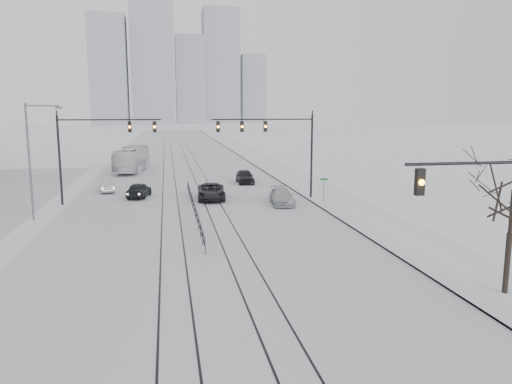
# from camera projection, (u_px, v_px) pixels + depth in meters

# --- Properties ---
(road) EXTENTS (22.00, 260.00, 0.02)m
(road) POSITION_uv_depth(u_px,v_px,m) (182.00, 170.00, 70.38)
(road) COLOR silver
(road) RESTS_ON ground
(sidewalk_east) EXTENTS (5.00, 260.00, 0.16)m
(sidewalk_east) POSITION_uv_depth(u_px,v_px,m) (276.00, 168.00, 72.72)
(sidewalk_east) COLOR silver
(sidewalk_east) RESTS_ON ground
(curb) EXTENTS (0.10, 260.00, 0.12)m
(curb) POSITION_uv_depth(u_px,v_px,m) (259.00, 168.00, 72.30)
(curb) COLOR gray
(curb) RESTS_ON ground
(tram_rails) EXTENTS (5.30, 180.00, 0.01)m
(tram_rails) POSITION_uv_depth(u_px,v_px,m) (189.00, 193.00, 50.96)
(tram_rails) COLOR black
(tram_rails) RESTS_ON ground
(skyline) EXTENTS (96.00, 48.00, 72.00)m
(skyline) POSITION_uv_depth(u_px,v_px,m) (177.00, 68.00, 273.54)
(skyline) COLOR #90949E
(skyline) RESTS_ON ground
(traffic_mast_near) EXTENTS (6.10, 0.37, 7.00)m
(traffic_mast_near) POSITION_uv_depth(u_px,v_px,m) (509.00, 215.00, 19.08)
(traffic_mast_near) COLOR black
(traffic_mast_near) RESTS_ON ground
(traffic_mast_ne) EXTENTS (9.60, 0.37, 8.00)m
(traffic_mast_ne) POSITION_uv_depth(u_px,v_px,m) (277.00, 139.00, 46.57)
(traffic_mast_ne) COLOR black
(traffic_mast_ne) RESTS_ON ground
(traffic_mast_nw) EXTENTS (9.10, 0.37, 8.00)m
(traffic_mast_nw) POSITION_uv_depth(u_px,v_px,m) (93.00, 143.00, 44.67)
(traffic_mast_nw) COLOR black
(traffic_mast_nw) RESTS_ON ground
(street_light_west) EXTENTS (2.73, 0.25, 9.00)m
(street_light_west) POSITION_uv_depth(u_px,v_px,m) (33.00, 153.00, 38.27)
(street_light_west) COLOR #595B60
(street_light_west) RESTS_ON ground
(median_fence) EXTENTS (0.06, 24.00, 1.00)m
(median_fence) POSITION_uv_depth(u_px,v_px,m) (194.00, 207.00, 41.17)
(median_fence) COLOR black
(median_fence) RESTS_ON ground
(street_sign) EXTENTS (0.70, 0.06, 2.40)m
(street_sign) POSITION_uv_depth(u_px,v_px,m) (324.00, 187.00, 44.99)
(street_sign) COLOR #595B60
(street_sign) RESTS_ON ground
(sedan_sb_inner) EXTENTS (2.56, 4.58, 1.47)m
(sedan_sb_inner) POSITION_uv_depth(u_px,v_px,m) (139.00, 190.00, 48.57)
(sedan_sb_inner) COLOR black
(sedan_sb_inner) RESTS_ON ground
(sedan_sb_outer) EXTENTS (1.98, 4.02, 1.27)m
(sedan_sb_outer) POSITION_uv_depth(u_px,v_px,m) (107.00, 186.00, 51.81)
(sedan_sb_outer) COLOR #B5B7BD
(sedan_sb_outer) RESTS_ON ground
(sedan_nb_front) EXTENTS (2.87, 5.62, 1.52)m
(sedan_nb_front) POSITION_uv_depth(u_px,v_px,m) (211.00, 192.00, 47.49)
(sedan_nb_front) COLOR black
(sedan_nb_front) RESTS_ON ground
(sedan_nb_right) EXTENTS (2.35, 4.93, 1.39)m
(sedan_nb_right) POSITION_uv_depth(u_px,v_px,m) (282.00, 197.00, 45.11)
(sedan_nb_right) COLOR #B2B6BB
(sedan_nb_right) RESTS_ON ground
(sedan_nb_far) EXTENTS (1.97, 4.61, 1.55)m
(sedan_nb_far) POSITION_uv_depth(u_px,v_px,m) (245.00, 177.00, 57.93)
(sedan_nb_far) COLOR black
(sedan_nb_far) RESTS_ON ground
(box_truck) EXTENTS (4.35, 12.25, 3.34)m
(box_truck) POSITION_uv_depth(u_px,v_px,m) (132.00, 159.00, 68.50)
(box_truck) COLOR silver
(box_truck) RESTS_ON ground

